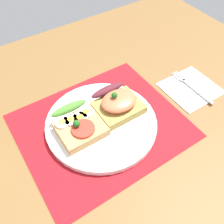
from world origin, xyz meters
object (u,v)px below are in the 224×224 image
Objects in this scene: plate at (101,123)px; fork at (191,86)px; napkin at (191,88)px; sandwich_salmon at (118,103)px; sandwich_egg_tomato at (78,124)px.

fork is at bearing -4.86° from plate.
napkin is (26.67, -2.46, -0.68)cm from plate.
sandwich_salmon is 0.79× the size of napkin.
sandwich_salmon reaches higher than fork.
sandwich_salmon is 22.01cm from fork.
napkin is at bearing -9.62° from sandwich_salmon.
sandwich_salmon is at bearing -0.13° from sandwich_egg_tomato.
napkin is at bearing -5.28° from plate.
fork is at bearing -6.15° from sandwich_egg_tomato.
sandwich_egg_tomato is 0.71× the size of fork.
sandwich_salmon is 21.92cm from napkin.
napkin is 0.53cm from fork.
napkin is at bearing -6.50° from sandwich_egg_tomato.
sandwich_salmon is at bearing 12.20° from plate.
sandwich_egg_tomato is at bearing 173.85° from fork.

